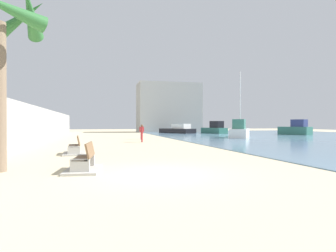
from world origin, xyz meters
TOP-DOWN VIEW (x-y plane):
  - ground_plane at (0.00, 18.00)m, footprint 120.00×120.00m
  - seawall at (-7.50, 18.00)m, footprint 0.80×64.00m
  - water_bay at (24.00, 18.00)m, footprint 36.00×68.00m
  - bench_near at (-2.25, 1.24)m, footprint 1.30×2.20m
  - bench_far at (-2.98, 7.00)m, footprint 1.20×2.15m
  - person_walking at (2.62, 20.36)m, footprint 0.43×0.36m
  - person_standing at (2.02, 16.13)m, footprint 0.21×0.53m
  - boat_distant at (11.50, 38.20)m, footprint 5.22×7.14m
  - boat_far_left at (14.18, 21.37)m, footprint 4.60×5.75m
  - boat_mid_bay at (16.96, 35.33)m, footprint 2.80×5.55m
  - boat_far_right at (26.09, 27.15)m, footprint 3.34×4.77m
  - harbor_building at (11.76, 46.00)m, footprint 12.00×6.00m

SIDE VIEW (x-z plane):
  - ground_plane at x=0.00m, z-range 0.00..0.00m
  - water_bay at x=24.00m, z-range 0.00..0.04m
  - bench_near at x=-2.25m, z-range -0.26..0.72m
  - bench_far at x=-2.98m, z-range -0.26..0.72m
  - boat_distant at x=11.50m, z-range -0.17..1.40m
  - boat_mid_bay at x=16.96m, z-range -0.24..1.78m
  - boat_far_left at x=14.18m, z-range -3.02..4.67m
  - boat_far_right at x=26.09m, z-range -0.24..1.96m
  - person_standing at x=2.02m, z-range 0.11..1.66m
  - person_walking at x=2.62m, z-range 0.11..1.67m
  - seawall at x=-7.50m, z-range 0.00..3.21m
  - harbor_building at x=11.76m, z-range 0.00..9.47m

